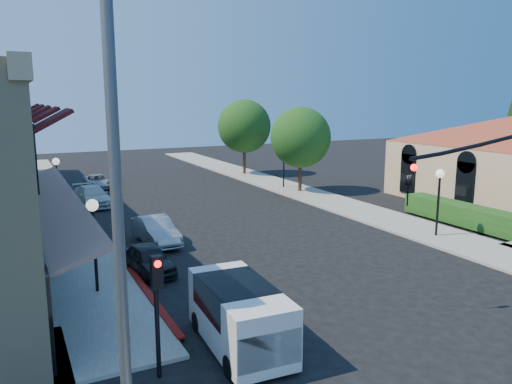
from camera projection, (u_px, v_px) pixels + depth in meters
name	position (u px, v px, depth m)	size (l,w,h in m)	color
ground	(431.00, 336.00, 15.13)	(120.00, 120.00, 0.00)	black
sidewalk_left	(49.00, 200.00, 35.02)	(3.50, 50.00, 0.12)	gray
sidewalk_right	(269.00, 182.00, 42.70)	(3.50, 50.00, 0.12)	gray
curb_red_strip	(141.00, 287.00, 19.14)	(0.25, 10.00, 0.06)	maroon
hedge	(464.00, 226.00, 28.18)	(1.40, 8.00, 1.10)	#164A15
street_tree_a	(301.00, 138.00, 37.56)	(4.56, 4.56, 6.48)	#382316
street_tree_b	(244.00, 126.00, 46.28)	(4.94, 4.94, 7.02)	#382316
secondary_signal	(157.00, 294.00, 12.43)	(0.28, 0.42, 3.32)	black
cobra_streetlight	(139.00, 210.00, 8.38)	(3.60, 0.25, 9.31)	#595B5E
lamppost_left_near	(93.00, 222.00, 17.93)	(0.44, 0.44, 3.57)	black
lamppost_left_far	(57.00, 172.00, 30.24)	(0.44, 0.44, 3.57)	black
lamppost_right_near	(439.00, 186.00, 25.39)	(0.44, 0.44, 3.57)	black
lamppost_right_far	(284.00, 154.00, 39.45)	(0.44, 0.44, 3.57)	black
white_van	(240.00, 313.00, 14.25)	(2.05, 4.30, 1.86)	silver
parked_car_a	(149.00, 259.00, 20.58)	(1.39, 3.44, 1.17)	black
parked_car_b	(156.00, 231.00, 24.68)	(1.40, 4.02, 1.33)	#9B9DA0
parked_car_c	(93.00, 196.00, 33.48)	(1.81, 4.46, 1.29)	silver
parked_car_d	(97.00, 181.00, 40.05)	(1.78, 3.87, 1.08)	#98999D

